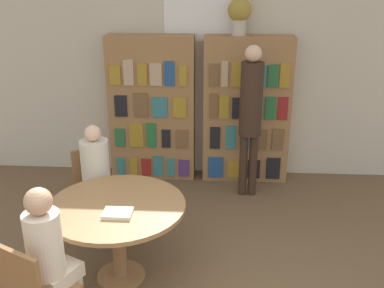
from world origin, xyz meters
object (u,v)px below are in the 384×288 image
(seated_reader_left, at_px, (97,175))
(seated_reader_right, at_px, (50,253))
(bookshelf_left, at_px, (152,109))
(flower_vase, at_px, (240,14))
(bookshelf_right, at_px, (246,110))
(chair_left_side, at_px, (95,186))
(reading_table, at_px, (117,217))
(librarian_standing, at_px, (251,108))

(seated_reader_left, height_order, seated_reader_right, seated_reader_right)
(bookshelf_left, bearing_deg, flower_vase, 0.24)
(bookshelf_right, distance_m, seated_reader_left, 2.23)
(chair_left_side, height_order, seated_reader_right, seated_reader_right)
(bookshelf_right, relative_size, flower_vase, 4.30)
(reading_table, xyz_separation_m, chair_left_side, (-0.43, 0.83, -0.13))
(flower_vase, distance_m, chair_left_side, 2.65)
(flower_vase, xyz_separation_m, seated_reader_right, (-1.43, -2.92, -1.43))
(bookshelf_right, relative_size, reading_table, 1.58)
(seated_reader_right, bearing_deg, reading_table, 90.00)
(reading_table, relative_size, seated_reader_left, 0.98)
(reading_table, bearing_deg, chair_left_side, 117.37)
(reading_table, xyz_separation_m, librarian_standing, (1.24, 1.73, 0.50))
(chair_left_side, distance_m, seated_reader_left, 0.27)
(chair_left_side, relative_size, seated_reader_left, 0.73)
(bookshelf_right, distance_m, seated_reader_right, 3.31)
(seated_reader_right, distance_m, librarian_standing, 2.91)
(bookshelf_left, xyz_separation_m, reading_table, (0.01, -2.23, -0.31))
(chair_left_side, distance_m, librarian_standing, 2.00)
(flower_vase, relative_size, seated_reader_right, 0.35)
(bookshelf_left, bearing_deg, seated_reader_left, -102.43)
(seated_reader_left, distance_m, librarian_standing, 1.96)
(flower_vase, xyz_separation_m, seated_reader_left, (-1.44, -1.56, -1.45))
(bookshelf_right, bearing_deg, reading_table, -118.70)
(reading_table, height_order, librarian_standing, librarian_standing)
(seated_reader_left, bearing_deg, chair_left_side, -90.00)
(bookshelf_right, relative_size, chair_left_side, 2.12)
(bookshelf_left, bearing_deg, seated_reader_right, -96.54)
(bookshelf_right, bearing_deg, chair_left_side, -139.74)
(reading_table, xyz_separation_m, seated_reader_left, (-0.35, 0.68, 0.07))
(bookshelf_left, distance_m, seated_reader_right, 2.94)
(reading_table, bearing_deg, seated_reader_left, 117.37)
(flower_vase, bearing_deg, librarian_standing, -73.19)
(reading_table, bearing_deg, flower_vase, 64.05)
(bookshelf_left, xyz_separation_m, chair_left_side, (-0.43, -1.40, -0.45))
(flower_vase, distance_m, librarian_standing, 1.15)
(bookshelf_right, height_order, chair_left_side, bookshelf_right)
(seated_reader_right, bearing_deg, bookshelf_left, 110.09)
(bookshelf_left, distance_m, seated_reader_left, 1.61)
(bookshelf_left, height_order, seated_reader_right, bookshelf_left)
(chair_left_side, bearing_deg, seated_reader_right, 66.08)
(bookshelf_left, height_order, chair_left_side, bookshelf_left)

